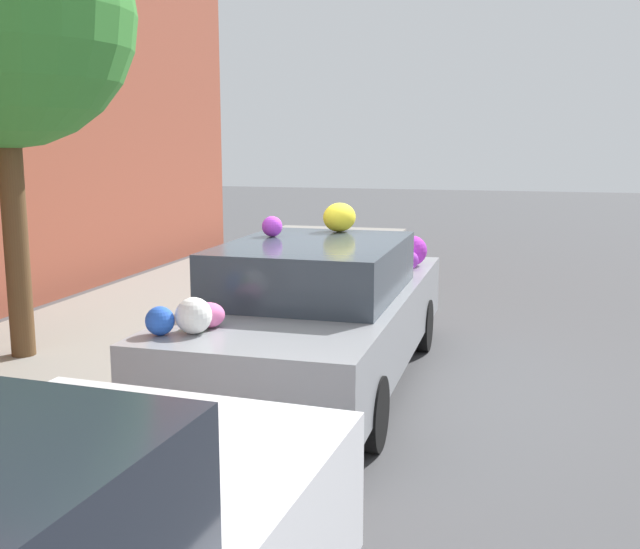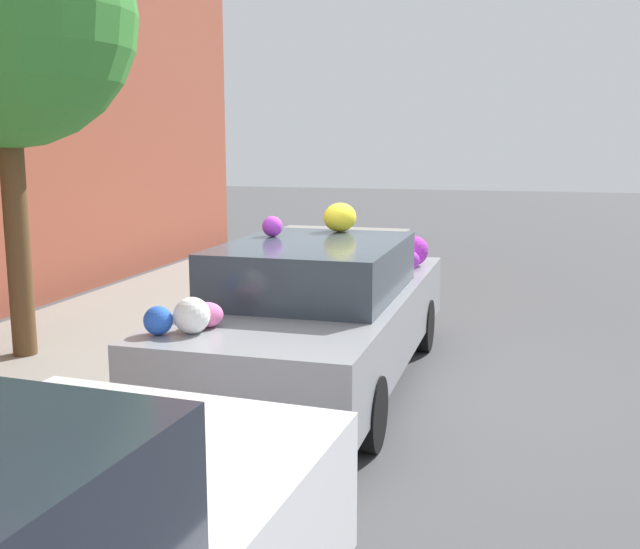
# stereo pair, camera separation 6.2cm
# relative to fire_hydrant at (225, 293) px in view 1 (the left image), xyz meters

# --- Properties ---
(ground_plane) EXTENTS (60.00, 60.00, 0.00)m
(ground_plane) POSITION_rel_fire_hydrant_xyz_m (-1.65, -1.71, -0.48)
(ground_plane) COLOR #4C4C4F
(sidewalk_curb) EXTENTS (24.00, 3.20, 0.13)m
(sidewalk_curb) POSITION_rel_fire_hydrant_xyz_m (-1.65, 0.99, -0.41)
(sidewalk_curb) COLOR gray
(sidewalk_curb) RESTS_ON ground
(street_tree) EXTENTS (2.57, 2.57, 4.65)m
(street_tree) POSITION_rel_fire_hydrant_xyz_m (-1.95, 1.42, 3.01)
(street_tree) COLOR brown
(street_tree) RESTS_ON sidewalk_curb
(fire_hydrant) EXTENTS (0.20, 0.20, 0.70)m
(fire_hydrant) POSITION_rel_fire_hydrant_xyz_m (0.00, 0.00, 0.00)
(fire_hydrant) COLOR red
(fire_hydrant) RESTS_ON sidewalk_curb
(art_car) EXTENTS (4.57, 1.75, 1.69)m
(art_car) POSITION_rel_fire_hydrant_xyz_m (-1.66, -1.66, 0.26)
(art_car) COLOR gray
(art_car) RESTS_ON ground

